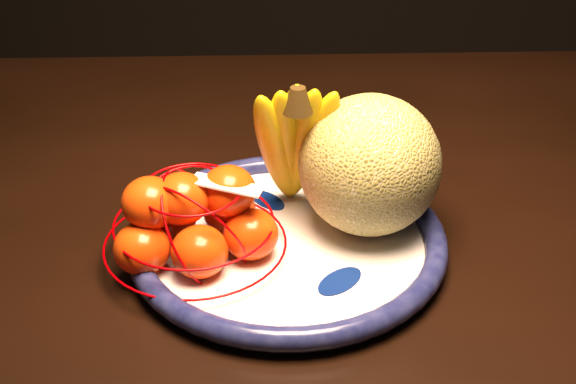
# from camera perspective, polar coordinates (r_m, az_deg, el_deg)

# --- Properties ---
(dining_table) EXTENTS (1.63, 1.07, 0.77)m
(dining_table) POSITION_cam_1_polar(r_m,az_deg,el_deg) (1.03, -14.07, -4.83)
(dining_table) COLOR black
(dining_table) RESTS_ON ground
(fruit_bowl) EXTENTS (0.34, 0.34, 0.03)m
(fruit_bowl) POSITION_cam_1_polar(r_m,az_deg,el_deg) (0.86, -0.05, -3.52)
(fruit_bowl) COLOR white
(fruit_bowl) RESTS_ON dining_table
(cantaloupe) EXTENTS (0.15, 0.15, 0.15)m
(cantaloupe) POSITION_cam_1_polar(r_m,az_deg,el_deg) (0.86, 5.84, 1.93)
(cantaloupe) COLOR olive
(cantaloupe) RESTS_ON fruit_bowl
(banana_bunch) EXTENTS (0.12, 0.12, 0.18)m
(banana_bunch) POSITION_cam_1_polar(r_m,az_deg,el_deg) (0.87, 0.38, 3.73)
(banana_bunch) COLOR #DEAE06
(banana_bunch) RESTS_ON fruit_bowl
(mandarin_bag) EXTENTS (0.22, 0.22, 0.12)m
(mandarin_bag) POSITION_cam_1_polar(r_m,az_deg,el_deg) (0.83, -6.68, -2.02)
(mandarin_bag) COLOR #F64D0D
(mandarin_bag) RESTS_ON fruit_bowl
(price_tag) EXTENTS (0.08, 0.04, 0.01)m
(price_tag) POSITION_cam_1_polar(r_m,az_deg,el_deg) (0.80, -4.37, 0.50)
(price_tag) COLOR white
(price_tag) RESTS_ON mandarin_bag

